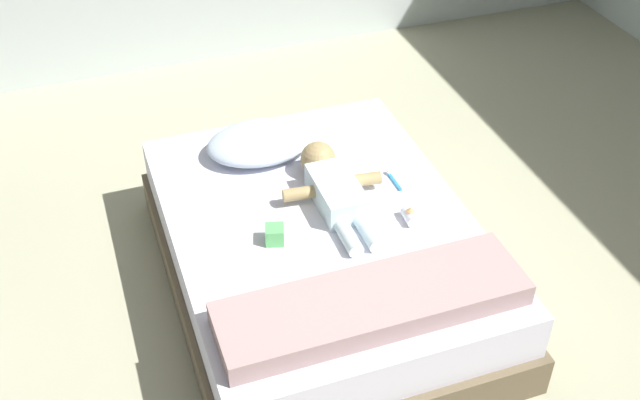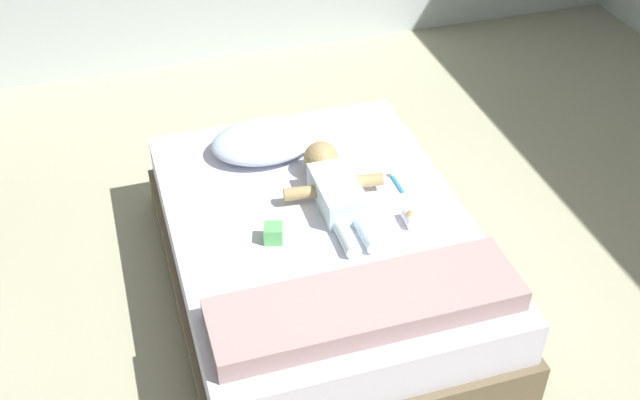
{
  "view_description": "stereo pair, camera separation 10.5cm",
  "coord_description": "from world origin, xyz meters",
  "px_view_note": "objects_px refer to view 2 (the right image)",
  "views": [
    {
      "loc": [
        -0.81,
        -1.71,
        2.5
      ],
      "look_at": [
        0.03,
        0.67,
        0.5
      ],
      "focal_mm": 43.82,
      "sensor_mm": 36.0,
      "label": 1
    },
    {
      "loc": [
        -0.71,
        -1.75,
        2.5
      ],
      "look_at": [
        0.03,
        0.67,
        0.5
      ],
      "focal_mm": 43.82,
      "sensor_mm": 36.0,
      "label": 2
    }
  ],
  "objects_px": {
    "bed": "(320,254)",
    "baby_bottle": "(410,218)",
    "pillow": "(265,141)",
    "toy_block": "(273,233)",
    "baby": "(334,187)",
    "toothbrush": "(396,182)"
  },
  "relations": [
    {
      "from": "bed",
      "to": "baby_bottle",
      "type": "height_order",
      "value": "baby_bottle"
    },
    {
      "from": "pillow",
      "to": "toy_block",
      "type": "distance_m",
      "value": 0.63
    },
    {
      "from": "toy_block",
      "to": "baby_bottle",
      "type": "bearing_deg",
      "value": -6.46
    },
    {
      "from": "baby",
      "to": "toothbrush",
      "type": "xyz_separation_m",
      "value": [
        0.3,
        0.02,
        -0.05
      ]
    },
    {
      "from": "bed",
      "to": "baby_bottle",
      "type": "distance_m",
      "value": 0.44
    },
    {
      "from": "toothbrush",
      "to": "baby_bottle",
      "type": "relative_size",
      "value": 1.58
    },
    {
      "from": "baby",
      "to": "toy_block",
      "type": "relative_size",
      "value": 7.09
    },
    {
      "from": "toy_block",
      "to": "pillow",
      "type": "bearing_deg",
      "value": 78.97
    },
    {
      "from": "baby",
      "to": "baby_bottle",
      "type": "distance_m",
      "value": 0.36
    },
    {
      "from": "bed",
      "to": "toy_block",
      "type": "distance_m",
      "value": 0.34
    },
    {
      "from": "toothbrush",
      "to": "toy_block",
      "type": "bearing_deg",
      "value": -160.98
    },
    {
      "from": "toy_block",
      "to": "baby_bottle",
      "type": "xyz_separation_m",
      "value": [
        0.57,
        -0.06,
        -0.01
      ]
    },
    {
      "from": "toy_block",
      "to": "baby",
      "type": "bearing_deg",
      "value": 30.89
    },
    {
      "from": "bed",
      "to": "baby_bottle",
      "type": "xyz_separation_m",
      "value": [
        0.35,
        -0.14,
        0.24
      ]
    },
    {
      "from": "toothbrush",
      "to": "baby_bottle",
      "type": "height_order",
      "value": "baby_bottle"
    },
    {
      "from": "bed",
      "to": "toothbrush",
      "type": "relative_size",
      "value": 11.91
    },
    {
      "from": "baby",
      "to": "baby_bottle",
      "type": "xyz_separation_m",
      "value": [
        0.25,
        -0.26,
        -0.03
      ]
    },
    {
      "from": "pillow",
      "to": "toothbrush",
      "type": "distance_m",
      "value": 0.65
    },
    {
      "from": "pillow",
      "to": "baby_bottle",
      "type": "distance_m",
      "value": 0.82
    },
    {
      "from": "bed",
      "to": "toy_block",
      "type": "bearing_deg",
      "value": -160.76
    },
    {
      "from": "pillow",
      "to": "toothbrush",
      "type": "xyz_separation_m",
      "value": [
        0.5,
        -0.41,
        -0.05
      ]
    },
    {
      "from": "baby",
      "to": "pillow",
      "type": "bearing_deg",
      "value": 114.87
    }
  ]
}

